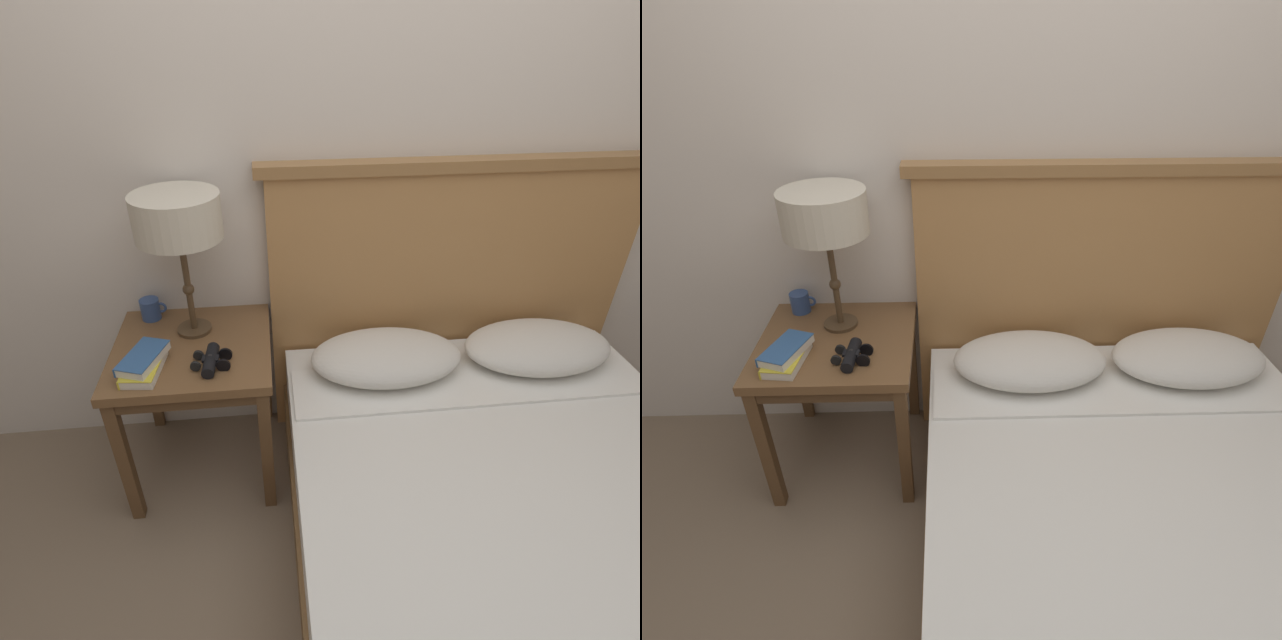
{
  "view_description": "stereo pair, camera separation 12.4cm",
  "coord_description": "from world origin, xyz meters",
  "views": [
    {
      "loc": [
        -0.33,
        -0.8,
        1.68
      ],
      "look_at": [
        -0.16,
        0.73,
        0.72
      ],
      "focal_mm": 28.0,
      "sensor_mm": 36.0,
      "label": 1
    },
    {
      "loc": [
        -0.21,
        -0.81,
        1.68
      ],
      "look_at": [
        -0.16,
        0.73,
        0.72
      ],
      "focal_mm": 28.0,
      "sensor_mm": 36.0,
      "label": 2
    }
  ],
  "objects": [
    {
      "name": "table_lamp",
      "position": [
        -0.63,
        0.87,
        1.07
      ],
      "size": [
        0.3,
        0.3,
        0.54
      ],
      "color": "#4C3823",
      "rests_on": "nightstand"
    },
    {
      "name": "nightstand",
      "position": [
        -0.64,
        0.78,
        0.54
      ],
      "size": [
        0.58,
        0.58,
        0.62
      ],
      "color": "brown",
      "rests_on": "ground_plane"
    },
    {
      "name": "binoculars_pair",
      "position": [
        -0.55,
        0.63,
        0.64
      ],
      "size": [
        0.14,
        0.16,
        0.05
      ],
      "color": "black",
      "rests_on": "nightstand"
    },
    {
      "name": "book_on_nightstand",
      "position": [
        -0.78,
        0.62,
        0.63
      ],
      "size": [
        0.14,
        0.22,
        0.04
      ],
      "color": "silver",
      "rests_on": "nightstand"
    },
    {
      "name": "ground_plane",
      "position": [
        0.0,
        0.0,
        0.0
      ],
      "size": [
        20.0,
        20.0,
        0.0
      ],
      "primitive_type": "plane",
      "color": "#7A6651",
      "rests_on": "ground"
    },
    {
      "name": "bed",
      "position": [
        0.42,
        0.2,
        0.27
      ],
      "size": [
        1.59,
        1.85,
        1.21
      ],
      "color": "brown",
      "rests_on": "ground_plane"
    },
    {
      "name": "wall_back",
      "position": [
        0.0,
        1.07,
        1.3
      ],
      "size": [
        8.0,
        0.06,
        2.6
      ],
      "color": "silver",
      "rests_on": "ground_plane"
    },
    {
      "name": "coffee_mug",
      "position": [
        -0.81,
        0.97,
        0.66
      ],
      "size": [
        0.1,
        0.08,
        0.08
      ],
      "color": "#334C84",
      "rests_on": "nightstand"
    },
    {
      "name": "book_stacked_on_top",
      "position": [
        -0.78,
        0.63,
        0.67
      ],
      "size": [
        0.16,
        0.22,
        0.03
      ],
      "color": "silver",
      "rests_on": "book_on_nightstand"
    }
  ]
}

